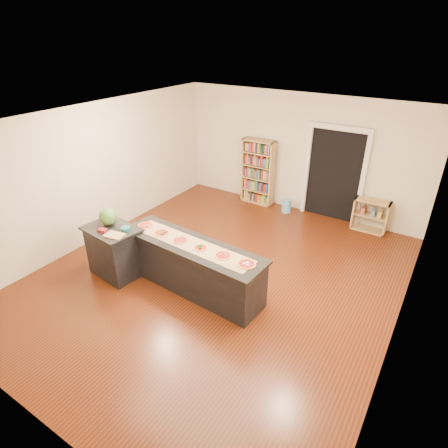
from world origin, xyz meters
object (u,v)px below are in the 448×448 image
Objects in this scene: waste_bin at (286,206)px; watermelon at (108,217)px; kitchen_island at (192,266)px; low_shelf at (370,215)px; side_counter at (115,251)px; bookshelf at (258,172)px.

waste_bin is 1.04× the size of watermelon.
low_shelf is (2.07, 3.80, -0.07)m from kitchen_island.
low_shelf reaches higher than waste_bin.
side_counter is at bearing -111.07° from waste_bin.
watermelon is at bearing -113.01° from waste_bin.
watermelon reaches higher than waste_bin.
kitchen_island is 2.80× the size of side_counter.
watermelon reaches higher than side_counter.
bookshelf reaches higher than watermelon.
bookshelf is at bearing 179.75° from low_shelf.
kitchen_island is at bearing 11.79° from watermelon.
side_counter is 5.48m from low_shelf.
watermelon is (-1.57, -0.33, 0.66)m from kitchen_island.
watermelon reaches higher than kitchen_island.
side_counter is at bearing -160.60° from kitchen_island.
side_counter is at bearing -99.12° from bookshelf.
kitchen_island is at bearing -91.99° from waste_bin.
side_counter is at bearing -129.89° from low_shelf.
waste_bin is at bearing -176.28° from low_shelf.
low_shelf is at bearing -0.25° from bookshelf.
bookshelf is 1.12m from waste_bin.
watermelon is (-3.64, -4.13, 0.73)m from low_shelf.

